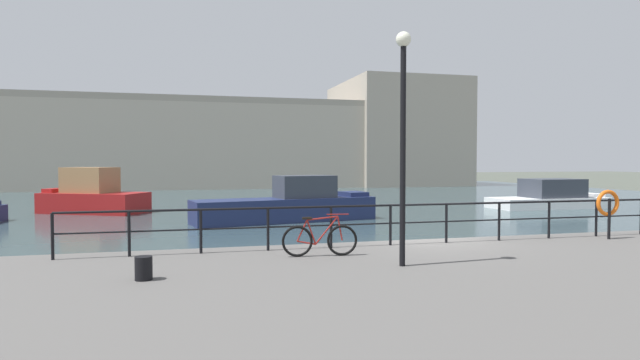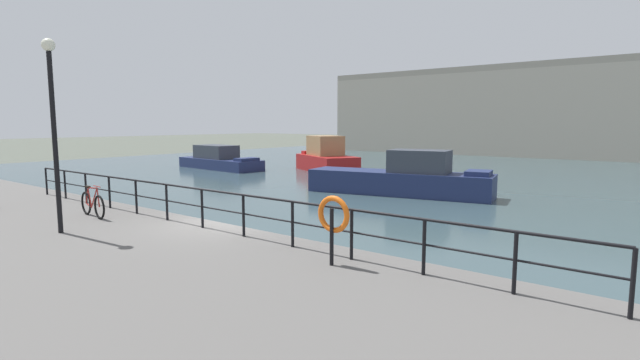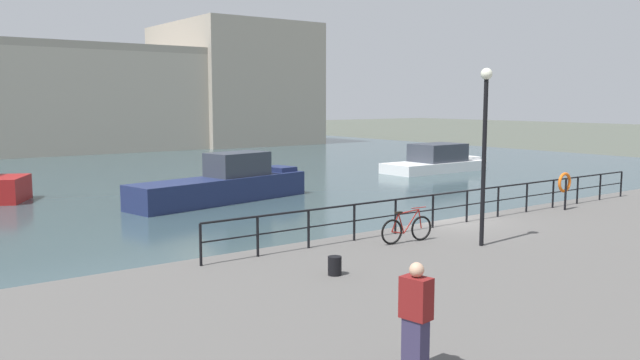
{
  "view_description": "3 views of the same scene",
  "coord_description": "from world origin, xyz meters",
  "px_view_note": "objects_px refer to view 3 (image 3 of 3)",
  "views": [
    {
      "loc": [
        -6.73,
        -13.57,
        3.16
      ],
      "look_at": [
        -1.93,
        4.77,
        2.48
      ],
      "focal_mm": 29.57,
      "sensor_mm": 36.0,
      "label": 1
    },
    {
      "loc": [
        10.3,
        -8.62,
        3.76
      ],
      "look_at": [
        -0.66,
        5.49,
        1.6
      ],
      "focal_mm": 26.31,
      "sensor_mm": 36.0,
      "label": 2
    },
    {
      "loc": [
        -16.44,
        -14.92,
        4.97
      ],
      "look_at": [
        -3.29,
        2.81,
        2.27
      ],
      "focal_mm": 36.43,
      "sensor_mm": 36.0,
      "label": 3
    }
  ],
  "objects_px": {
    "quay_lamp_post": "(485,134)",
    "standing_person": "(416,318)",
    "harbor_building": "(104,97)",
    "moored_red_daysailer": "(225,184)",
    "parked_bicycle": "(407,229)",
    "life_ring_stand": "(565,184)",
    "mooring_bollard": "(335,266)",
    "moored_white_yacht": "(436,161)"
  },
  "relations": [
    {
      "from": "moored_white_yacht",
      "to": "standing_person",
      "type": "bearing_deg",
      "value": -137.69
    },
    {
      "from": "parked_bicycle",
      "to": "moored_red_daysailer",
      "type": "bearing_deg",
      "value": 87.48
    },
    {
      "from": "quay_lamp_post",
      "to": "standing_person",
      "type": "distance_m",
      "value": 9.38
    },
    {
      "from": "moored_red_daysailer",
      "to": "life_ring_stand",
      "type": "relative_size",
      "value": 7.09
    },
    {
      "from": "quay_lamp_post",
      "to": "life_ring_stand",
      "type": "bearing_deg",
      "value": 16.29
    },
    {
      "from": "harbor_building",
      "to": "moored_red_daysailer",
      "type": "height_order",
      "value": "harbor_building"
    },
    {
      "from": "moored_white_yacht",
      "to": "mooring_bollard",
      "type": "xyz_separation_m",
      "value": [
        -24.73,
        -20.14,
        0.41
      ]
    },
    {
      "from": "standing_person",
      "to": "life_ring_stand",
      "type": "bearing_deg",
      "value": -163.21
    },
    {
      "from": "quay_lamp_post",
      "to": "standing_person",
      "type": "relative_size",
      "value": 2.89
    },
    {
      "from": "moored_red_daysailer",
      "to": "life_ring_stand",
      "type": "height_order",
      "value": "moored_red_daysailer"
    },
    {
      "from": "moored_white_yacht",
      "to": "moored_red_daysailer",
      "type": "distance_m",
      "value": 18.86
    },
    {
      "from": "standing_person",
      "to": "parked_bicycle",
      "type": "bearing_deg",
      "value": -142.31
    },
    {
      "from": "quay_lamp_post",
      "to": "moored_red_daysailer",
      "type": "bearing_deg",
      "value": 86.63
    },
    {
      "from": "mooring_bollard",
      "to": "quay_lamp_post",
      "type": "relative_size",
      "value": 0.09
    },
    {
      "from": "moored_white_yacht",
      "to": "parked_bicycle",
      "type": "height_order",
      "value": "moored_white_yacht"
    },
    {
      "from": "standing_person",
      "to": "moored_white_yacht",
      "type": "bearing_deg",
      "value": -146.12
    },
    {
      "from": "mooring_bollard",
      "to": "moored_white_yacht",
      "type": "bearing_deg",
      "value": 39.16
    },
    {
      "from": "moored_red_daysailer",
      "to": "quay_lamp_post",
      "type": "relative_size",
      "value": 2.03
    },
    {
      "from": "harbor_building",
      "to": "mooring_bollard",
      "type": "height_order",
      "value": "harbor_building"
    },
    {
      "from": "life_ring_stand",
      "to": "standing_person",
      "type": "xyz_separation_m",
      "value": [
        -14.78,
        -7.13,
        -0.11
      ]
    },
    {
      "from": "moored_white_yacht",
      "to": "parked_bicycle",
      "type": "relative_size",
      "value": 4.47
    },
    {
      "from": "harbor_building",
      "to": "life_ring_stand",
      "type": "xyz_separation_m",
      "value": [
        -1.11,
        -54.58,
        -3.47
      ]
    },
    {
      "from": "moored_red_daysailer",
      "to": "quay_lamp_post",
      "type": "xyz_separation_m",
      "value": [
        -0.99,
        -16.81,
        3.2
      ]
    },
    {
      "from": "moored_red_daysailer",
      "to": "parked_bicycle",
      "type": "bearing_deg",
      "value": -109.96
    },
    {
      "from": "parked_bicycle",
      "to": "standing_person",
      "type": "xyz_separation_m",
      "value": [
        -6.2,
        -6.56,
        0.47
      ]
    },
    {
      "from": "standing_person",
      "to": "quay_lamp_post",
      "type": "bearing_deg",
      "value": -155.43
    },
    {
      "from": "moored_white_yacht",
      "to": "quay_lamp_post",
      "type": "height_order",
      "value": "quay_lamp_post"
    },
    {
      "from": "harbor_building",
      "to": "moored_red_daysailer",
      "type": "relative_size",
      "value": 5.78
    },
    {
      "from": "moored_red_daysailer",
      "to": "life_ring_stand",
      "type": "bearing_deg",
      "value": -78.22
    },
    {
      "from": "moored_red_daysailer",
      "to": "parked_bicycle",
      "type": "relative_size",
      "value": 5.61
    },
    {
      "from": "parked_bicycle",
      "to": "quay_lamp_post",
      "type": "distance_m",
      "value": 3.42
    },
    {
      "from": "moored_white_yacht",
      "to": "moored_red_daysailer",
      "type": "height_order",
      "value": "moored_red_daysailer"
    },
    {
      "from": "harbor_building",
      "to": "quay_lamp_post",
      "type": "bearing_deg",
      "value": -98.34
    },
    {
      "from": "harbor_building",
      "to": "quay_lamp_post",
      "type": "height_order",
      "value": "harbor_building"
    },
    {
      "from": "harbor_building",
      "to": "standing_person",
      "type": "height_order",
      "value": "harbor_building"
    },
    {
      "from": "harbor_building",
      "to": "moored_white_yacht",
      "type": "xyz_separation_m",
      "value": [
        11.25,
        -36.54,
        -4.63
      ]
    },
    {
      "from": "parked_bicycle",
      "to": "mooring_bollard",
      "type": "relative_size",
      "value": 4.01
    },
    {
      "from": "parked_bicycle",
      "to": "standing_person",
      "type": "height_order",
      "value": "standing_person"
    },
    {
      "from": "moored_white_yacht",
      "to": "quay_lamp_post",
      "type": "xyz_separation_m",
      "value": [
        -19.55,
        -20.15,
        3.29
      ]
    },
    {
      "from": "life_ring_stand",
      "to": "standing_person",
      "type": "distance_m",
      "value": 16.41
    },
    {
      "from": "parked_bicycle",
      "to": "quay_lamp_post",
      "type": "bearing_deg",
      "value": -41.37
    },
    {
      "from": "moored_white_yacht",
      "to": "parked_bicycle",
      "type": "xyz_separation_m",
      "value": [
        -20.95,
        -18.61,
        0.57
      ]
    }
  ]
}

